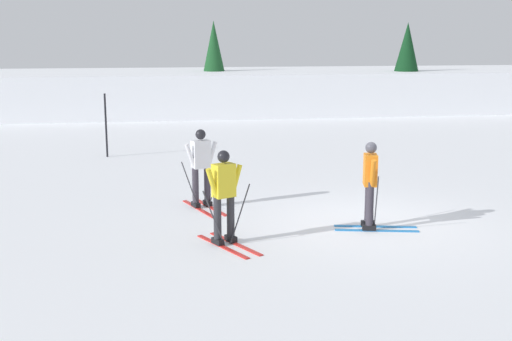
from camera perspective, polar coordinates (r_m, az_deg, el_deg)
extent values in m
plane|color=white|center=(13.56, 9.36, -4.46)|extent=(120.00, 120.00, 0.00)
cube|color=white|center=(32.25, -0.98, 6.79)|extent=(80.00, 6.59, 1.92)
cube|color=#237AC6|center=(13.35, 10.13, -4.72)|extent=(1.59, 0.41, 0.02)
cube|color=#237AC6|center=(13.08, 10.27, -5.06)|extent=(1.59, 0.41, 0.02)
cube|color=black|center=(13.31, 9.50, -4.47)|extent=(0.28, 0.17, 0.10)
cube|color=black|center=(13.05, 9.62, -4.81)|extent=(0.28, 0.17, 0.10)
cylinder|color=#38333D|center=(13.19, 9.57, -2.48)|extent=(0.14, 0.14, 0.85)
cylinder|color=#38333D|center=(12.92, 9.69, -2.79)|extent=(0.14, 0.14, 0.85)
cube|color=orange|center=(12.92, 9.72, 0.05)|extent=(0.31, 0.42, 0.60)
cylinder|color=orange|center=(13.16, 9.69, 0.22)|extent=(0.14, 0.27, 0.55)
cylinder|color=orange|center=(12.68, 9.93, -0.23)|extent=(0.14, 0.27, 0.55)
sphere|color=#4C4C56|center=(12.84, 9.79, 1.93)|extent=(0.22, 0.22, 0.22)
cylinder|color=#38383D|center=(13.34, 9.93, -2.21)|extent=(0.11, 0.42, 1.16)
cylinder|color=#38383D|center=(12.78, 10.21, -2.84)|extent=(0.11, 0.42, 1.16)
cube|color=red|center=(12.11, -1.77, -6.26)|extent=(0.81, 1.46, 0.02)
cube|color=red|center=(11.96, -2.89, -6.49)|extent=(0.81, 1.46, 0.02)
cube|color=black|center=(12.21, -2.16, -5.81)|extent=(0.23, 0.29, 0.10)
cube|color=black|center=(12.06, -3.28, -6.04)|extent=(0.23, 0.29, 0.10)
cylinder|color=#2D2D33|center=(12.07, -2.18, -3.66)|extent=(0.14, 0.14, 0.85)
cylinder|color=#2D2D33|center=(11.93, -3.31, -3.86)|extent=(0.14, 0.14, 0.85)
cube|color=yellow|center=(11.85, -2.77, -0.85)|extent=(0.45, 0.39, 0.60)
cylinder|color=yellow|center=(11.97, -1.71, -0.77)|extent=(0.27, 0.20, 0.55)
cylinder|color=yellow|center=(11.70, -3.74, -1.08)|extent=(0.27, 0.20, 0.55)
sphere|color=black|center=(11.76, -2.79, 1.20)|extent=(0.22, 0.22, 0.22)
cylinder|color=#38383D|center=(12.07, -1.38, -3.73)|extent=(0.41, 0.23, 1.07)
cylinder|color=#38383D|center=(11.78, -3.61, -4.14)|extent=(0.41, 0.23, 1.07)
cube|color=red|center=(14.59, -3.90, -3.14)|extent=(0.64, 1.53, 0.02)
cube|color=red|center=(14.48, -4.91, -3.27)|extent=(0.64, 1.53, 0.02)
cube|color=black|center=(14.70, -4.15, -2.78)|extent=(0.20, 0.29, 0.10)
cube|color=black|center=(14.59, -5.15, -2.91)|extent=(0.20, 0.29, 0.10)
cylinder|color=#38333D|center=(14.59, -4.18, -0.97)|extent=(0.14, 0.14, 0.85)
cylinder|color=#38333D|center=(14.48, -5.19, -1.09)|extent=(0.14, 0.14, 0.85)
cube|color=white|center=(14.41, -4.72, 1.39)|extent=(0.44, 0.36, 0.60)
cylinder|color=white|center=(14.49, -3.78, 1.42)|extent=(0.27, 0.17, 0.55)
cylinder|color=white|center=(14.30, -5.61, 1.25)|extent=(0.27, 0.17, 0.55)
sphere|color=black|center=(14.34, -4.75, 3.08)|extent=(0.22, 0.22, 0.22)
cylinder|color=#38383D|center=(14.57, -3.42, -1.03)|extent=(0.38, 0.16, 1.07)
cylinder|color=#38383D|center=(14.33, -5.63, -1.29)|extent=(0.38, 0.16, 1.07)
cylinder|color=black|center=(20.79, -12.67, 3.77)|extent=(0.06, 0.06, 1.93)
cylinder|color=#513823|center=(32.83, 12.56, 5.69)|extent=(0.21, 0.21, 0.88)
cone|color=#0F3819|center=(32.68, 12.73, 9.34)|extent=(1.65, 1.65, 3.31)
cylinder|color=#513823|center=(32.19, -3.56, 5.82)|extent=(0.18, 0.18, 0.86)
cone|color=#194C23|center=(32.04, -3.61, 9.61)|extent=(1.44, 1.44, 3.41)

